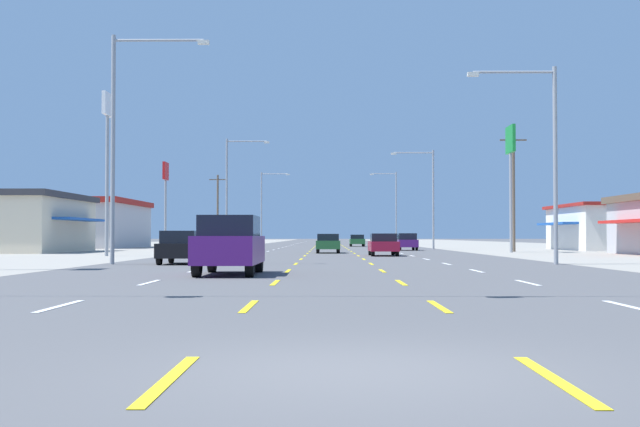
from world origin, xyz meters
name	(u,v)px	position (x,y,z in m)	size (l,w,h in m)	color
ground_plane	(330,250)	(0.00, 66.00, 0.00)	(572.00, 572.00, 0.00)	#4C4C4F
lot_apron_left	(62,250)	(-24.75, 66.00, 0.00)	(28.00, 440.00, 0.01)	gray
lot_apron_right	(600,250)	(24.75, 66.00, 0.00)	(28.00, 440.00, 0.01)	gray
lane_markings	(329,245)	(0.00, 104.50, 0.01)	(10.64, 227.60, 0.01)	white
signal_span_wire	(342,60)	(0.00, 8.86, 4.99)	(24.88, 0.53, 8.85)	brown
suv_inner_left_nearest	(230,244)	(-3.58, 19.18, 1.03)	(1.98, 4.90, 1.98)	#4C196B
hatchback_far_left_near	(181,247)	(-7.08, 29.42, 0.78)	(1.72, 3.90, 1.54)	black
sedan_inner_right_mid	(383,244)	(3.39, 44.75, 0.76)	(1.80, 4.50, 1.46)	maroon
sedan_center_turn_midfar	(328,243)	(-0.21, 53.42, 0.76)	(1.80, 4.50, 1.46)	#235B2D
hatchback_far_right_far	(407,242)	(6.92, 64.68, 0.78)	(1.72, 3.90, 1.54)	#4C196B
sedan_inner_right_farther	(357,240)	(3.43, 91.20, 0.76)	(1.80, 4.50, 1.46)	#235B2D
sedan_far_right_farthest	(377,240)	(7.13, 109.97, 0.76)	(1.80, 4.50, 1.46)	silver
sedan_center_turn_distant_a	(327,239)	(-0.21, 127.19, 0.76)	(1.80, 4.50, 1.46)	#B28C33
storefront_left_row_2	(84,224)	(-27.33, 81.18, 2.67)	(11.79, 17.74, 5.29)	#B2B2B7
storefront_right_row_2	(625,227)	(27.35, 66.71, 2.13)	(13.02, 13.02, 4.22)	silver
pole_sign_left_row_1	(107,136)	(-14.53, 43.85, 7.76)	(0.24, 1.92, 10.57)	gray
pole_sign_left_row_2	(166,184)	(-16.01, 70.08, 6.39)	(0.24, 1.95, 8.48)	gray
pole_sign_right_row_1	(511,154)	(14.09, 54.93, 7.73)	(0.24, 2.49, 9.93)	gray
streetlight_left_row_0	(123,131)	(-9.71, 28.88, 6.12)	(4.51, 0.26, 10.58)	gray
streetlight_right_row_0	(546,149)	(9.72, 28.88, 5.29)	(4.10, 0.26, 9.08)	gray
streetlight_left_row_1	(231,186)	(-9.75, 70.89, 6.25)	(4.29, 0.26, 10.88)	gray
streetlight_right_row_1	(429,192)	(9.72, 70.89, 5.65)	(4.24, 0.26, 9.73)	gray
streetlight_left_row_2	(264,203)	(-9.74, 112.91, 6.28)	(4.34, 0.26, 10.92)	gray
streetlight_right_row_2	(394,203)	(9.79, 112.91, 6.24)	(4.02, 0.26, 10.93)	gray
utility_pole_right_row_1	(513,190)	(15.10, 58.36, 5.11)	(2.20, 0.26, 9.82)	brown
utility_pole_left_row_2	(218,209)	(-14.39, 95.48, 4.78)	(2.20, 0.26, 9.18)	brown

